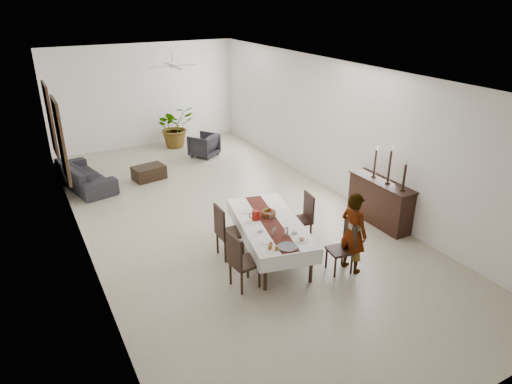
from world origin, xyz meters
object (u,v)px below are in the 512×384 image
object	(u,v)px
dining_table_top	(270,223)
sofa	(84,175)
red_pitcher	(256,215)
woman	(353,233)
sideboard_body	(380,203)

from	to	relation	value
dining_table_top	sofa	bearing A→B (deg)	128.44
red_pitcher	woman	size ratio (longest dim) A/B	0.12
sideboard_body	woman	bearing A→B (deg)	-145.68
red_pitcher	sideboard_body	world-z (taller)	sideboard_body
dining_table_top	sofa	world-z (taller)	dining_table_top
woman	sofa	distance (m)	7.23
red_pitcher	sofa	xyz separation A→B (m)	(-2.31, 4.96, -0.49)
woman	sideboard_body	xyz separation A→B (m)	(1.70, 1.16, -0.28)
dining_table_top	woman	bearing A→B (deg)	-35.02
dining_table_top	sideboard_body	distance (m)	2.75
sofa	woman	bearing A→B (deg)	-163.48
woman	sofa	size ratio (longest dim) A/B	0.69
dining_table_top	sofa	distance (m)	5.74
woman	red_pitcher	bearing A→B (deg)	31.96
red_pitcher	woman	world-z (taller)	woman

